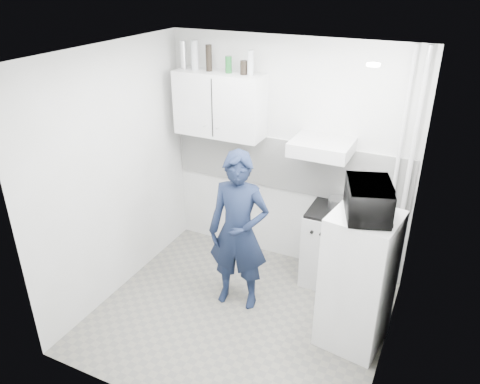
% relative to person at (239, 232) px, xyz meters
% --- Properties ---
extents(floor, '(2.80, 2.80, 0.00)m').
position_rel_person_xyz_m(floor, '(0.11, -0.23, -0.84)').
color(floor, slate).
rests_on(floor, ground).
extents(ceiling, '(2.80, 2.80, 0.00)m').
position_rel_person_xyz_m(ceiling, '(0.11, -0.23, 1.76)').
color(ceiling, white).
rests_on(ceiling, wall_back).
extents(wall_back, '(2.80, 0.00, 2.80)m').
position_rel_person_xyz_m(wall_back, '(0.11, 1.02, 0.46)').
color(wall_back, silver).
rests_on(wall_back, floor).
extents(wall_left, '(0.00, 2.60, 2.60)m').
position_rel_person_xyz_m(wall_left, '(-1.29, -0.23, 0.46)').
color(wall_left, silver).
rests_on(wall_left, floor).
extents(wall_right, '(0.00, 2.60, 2.60)m').
position_rel_person_xyz_m(wall_right, '(1.51, -0.23, 0.46)').
color(wall_right, silver).
rests_on(wall_right, floor).
extents(person, '(0.67, 0.49, 1.68)m').
position_rel_person_xyz_m(person, '(0.00, 0.00, 0.00)').
color(person, black).
rests_on(person, floor).
extents(stove, '(0.54, 0.54, 0.86)m').
position_rel_person_xyz_m(stove, '(0.76, 0.77, -0.41)').
color(stove, '#B9B9B9').
rests_on(stove, floor).
extents(fridge, '(0.63, 0.63, 1.34)m').
position_rel_person_xyz_m(fridge, '(1.21, -0.05, -0.17)').
color(fridge, silver).
rests_on(fridge, floor).
extents(stove_top, '(0.52, 0.52, 0.03)m').
position_rel_person_xyz_m(stove_top, '(0.76, 0.77, 0.04)').
color(stove_top, black).
rests_on(stove_top, stove).
extents(saucepan, '(0.18, 0.18, 0.10)m').
position_rel_person_xyz_m(saucepan, '(0.76, 0.84, 0.11)').
color(saucepan, silver).
rests_on(saucepan, stove_top).
extents(microwave, '(0.61, 0.50, 0.29)m').
position_rel_person_xyz_m(microwave, '(1.21, -0.05, 0.65)').
color(microwave, black).
rests_on(microwave, fridge).
extents(bottle_a, '(0.07, 0.07, 0.29)m').
position_rel_person_xyz_m(bottle_a, '(-1.08, 0.85, 1.50)').
color(bottle_a, silver).
rests_on(bottle_a, upper_cabinet).
extents(bottle_b, '(0.08, 0.08, 0.31)m').
position_rel_person_xyz_m(bottle_b, '(-0.93, 0.85, 1.51)').
color(bottle_b, '#B2B7BC').
rests_on(bottle_b, upper_cabinet).
extents(bottle_c, '(0.07, 0.07, 0.27)m').
position_rel_person_xyz_m(bottle_c, '(-0.76, 0.85, 1.49)').
color(bottle_c, black).
rests_on(bottle_c, upper_cabinet).
extents(canister_a, '(0.07, 0.07, 0.17)m').
position_rel_person_xyz_m(canister_a, '(-0.52, 0.85, 1.45)').
color(canister_a, '#144C1E').
rests_on(canister_a, upper_cabinet).
extents(canister_b, '(0.07, 0.07, 0.14)m').
position_rel_person_xyz_m(canister_b, '(-0.35, 0.85, 1.43)').
color(canister_b, black).
rests_on(canister_b, upper_cabinet).
extents(bottle_e, '(0.06, 0.06, 0.25)m').
position_rel_person_xyz_m(bottle_e, '(-0.27, 0.85, 1.48)').
color(bottle_e, '#B2B7BC').
rests_on(bottle_e, upper_cabinet).
extents(upper_cabinet, '(1.00, 0.35, 0.70)m').
position_rel_person_xyz_m(upper_cabinet, '(-0.64, 0.85, 1.01)').
color(upper_cabinet, silver).
rests_on(upper_cabinet, wall_back).
extents(range_hood, '(0.60, 0.50, 0.14)m').
position_rel_person_xyz_m(range_hood, '(0.56, 0.77, 0.73)').
color(range_hood, '#B9B9B9').
rests_on(range_hood, wall_back).
extents(backsplash, '(2.74, 0.03, 0.60)m').
position_rel_person_xyz_m(backsplash, '(0.11, 1.01, 0.36)').
color(backsplash, white).
rests_on(backsplash, wall_back).
extents(pipe_a, '(0.05, 0.05, 2.60)m').
position_rel_person_xyz_m(pipe_a, '(1.41, 0.94, 0.46)').
color(pipe_a, '#B9B9B9').
rests_on(pipe_a, floor).
extents(pipe_b, '(0.04, 0.04, 2.60)m').
position_rel_person_xyz_m(pipe_b, '(1.29, 0.94, 0.46)').
color(pipe_b, '#B9B9B9').
rests_on(pipe_b, floor).
extents(ceiling_spot_fixture, '(0.10, 0.10, 0.02)m').
position_rel_person_xyz_m(ceiling_spot_fixture, '(1.11, -0.03, 1.73)').
color(ceiling_spot_fixture, white).
rests_on(ceiling_spot_fixture, ceiling).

